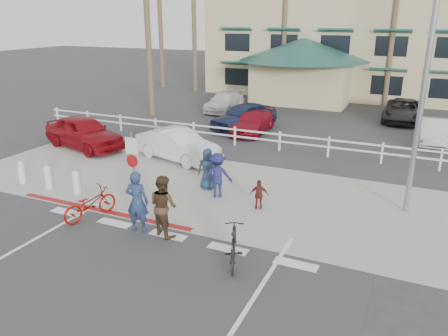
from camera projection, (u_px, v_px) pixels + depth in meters
The scene contains 33 objects.
ground at pixel (157, 244), 12.78m from camera, with size 140.00×140.00×0.00m, color #333335.
bike_path at pixel (114, 280), 11.06m from camera, with size 12.00×16.00×0.01m, color #333335.
sidewalk_plaza at pixel (221, 191), 16.65m from camera, with size 22.00×7.00×0.01m, color gray.
cross_street at pixel (258, 161), 20.09m from camera, with size 40.00×5.00×0.01m, color #333335.
parking_lot at pixel (309, 120), 28.26m from camera, with size 50.00×16.00×0.01m, color #333335.
curb_red at pixel (102, 211), 14.98m from camera, with size 7.00×0.25×0.02m, color maroon.
rail_fence at pixel (282, 142), 21.45m from camera, with size 29.40×0.16×1.00m, color silver, non-canonical shape.
building at pixel (374, 25), 36.81m from camera, with size 28.00×16.00×11.30m, color #CBBD8B, non-canonical shape.
sign_post at pixel (133, 165), 15.09m from camera, with size 0.50×0.10×2.90m, color gray, non-canonical shape.
bollard_0 at pixel (76, 183), 16.22m from camera, with size 0.26×0.26×0.95m, color silver, non-canonical shape.
bollard_1 at pixel (48, 177), 16.77m from camera, with size 0.26×0.26×0.95m, color silver, non-canonical shape.
bollard_2 at pixel (21, 172), 17.31m from camera, with size 0.26×0.26×0.95m, color silver, non-canonical shape.
streetlight_0 at pixel (425, 79), 13.50m from camera, with size 0.60×2.00×9.00m, color gray, non-canonical shape.
palm_0 at pixel (159, 3), 38.93m from camera, with size 4.00×4.00×15.00m, color #193916, non-canonical shape.
palm_1 at pixel (194, 14), 36.84m from camera, with size 4.00×4.00×13.00m, color #193916, non-canonical shape.
palm_3 at pixel (285, 7), 33.55m from camera, with size 4.00×4.00×14.00m, color #193916, non-canonical shape.
palm_4 at pixel (341, 0), 32.68m from camera, with size 4.00×4.00×15.00m, color #193916, non-canonical shape.
palm_5 at pixel (395, 14), 30.59m from camera, with size 4.00×4.00×13.00m, color #193916, non-canonical shape.
palm_10 at pixel (147, 22), 27.62m from camera, with size 4.00×4.00×12.00m, color #193916, non-canonical shape.
bike_red at pixel (90, 204), 14.30m from camera, with size 0.67×1.93×1.02m, color #8B0F05.
rider_red at pixel (137, 202), 13.29m from camera, with size 0.71×0.47×1.96m, color navy.
bike_black at pixel (234, 245), 11.62m from camera, with size 0.51×1.81×1.09m, color black.
rider_black at pixel (163, 206), 13.08m from camera, with size 0.93×0.72×1.91m, color #3F2D1B.
pedestrian_a at pixel (218, 175), 15.90m from camera, with size 1.09×0.63×1.69m, color #1A1D50.
pedestrian_child at pixel (259, 195), 14.96m from camera, with size 0.63×0.26×1.07m, color maroon.
pedestrian_b at pixel (208, 169), 16.68m from camera, with size 0.78×0.51×1.60m, color #1D314C.
car_white_sedan at pixel (178, 145), 20.13m from camera, with size 1.51×4.32×1.42m, color silver.
car_red_compact at pixel (84, 132), 21.94m from camera, with size 1.92×4.77×1.62m, color maroon.
lot_car_1 at pixel (253, 122), 24.96m from camera, with size 1.71×4.20×1.22m, color maroon.
lot_car_2 at pixel (244, 116), 25.74m from camera, with size 1.81×4.51×1.54m, color #1A2449.
lot_car_3 at pixel (433, 132), 22.80m from camera, with size 1.34×3.84×1.26m, color #BEBEBE.
lot_car_4 at pixel (225, 102), 30.79m from camera, with size 1.79×4.41×1.28m, color silver.
lot_car_5 at pixel (403, 110), 27.69m from camera, with size 2.26×4.90×1.36m, color black.
Camera 1 is at (6.47, -9.51, 6.31)m, focal length 35.00 mm.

